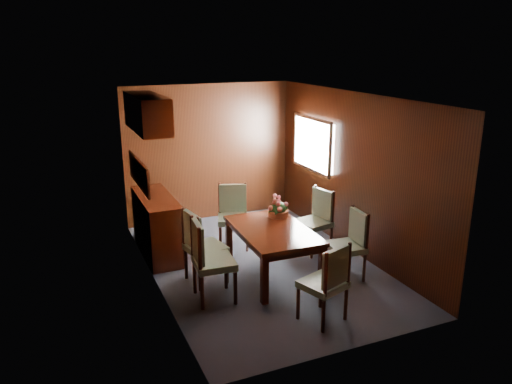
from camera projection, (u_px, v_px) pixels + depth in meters
name	position (u px, v px, depth m)	size (l,w,h in m)	color
ground	(261.00, 265.00, 7.17)	(4.50, 4.50, 0.00)	#303441
room_shell	(245.00, 150.00, 6.96)	(3.06, 4.52, 2.41)	black
sideboard	(157.00, 225.00, 7.45)	(0.48, 1.40, 0.90)	black
dining_table	(273.00, 235.00, 6.69)	(0.96, 1.49, 0.68)	black
chair_left_near	(208.00, 256.00, 6.05)	(0.52, 0.54, 1.05)	black
chair_left_far	(200.00, 243.00, 6.50)	(0.53, 0.55, 1.01)	black
chair_right_near	(351.00, 240.00, 6.67)	(0.47, 0.49, 0.95)	black
chair_right_far	(317.00, 217.00, 7.55)	(0.52, 0.54, 0.97)	black
chair_head	(328.00, 279.00, 5.57)	(0.57, 0.56, 0.96)	black
chair_foot	(233.00, 212.00, 7.73)	(0.59, 0.58, 0.98)	black
flower_centerpiece	(278.00, 206.00, 7.09)	(0.31, 0.31, 0.31)	#B45937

